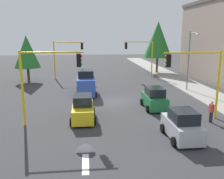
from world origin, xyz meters
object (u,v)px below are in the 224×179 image
traffic_signal_far_right (66,53)px  pedestrian_crossing (211,111)px  car_silver (182,126)px  tree_roadside_far (158,40)px  delivery_van_blue (86,83)px  traffic_signal_far_left (141,52)px  car_yellow (83,109)px  traffic_signal_near_right (47,73)px  car_green (154,99)px  tree_opposite_side (27,52)px  street_lamp_curbside (190,55)px  traffic_signal_near_left (197,71)px

traffic_signal_far_right → pedestrian_crossing: size_ratio=3.31×
traffic_signal_far_right → car_silver: size_ratio=1.55×
tree_roadside_far → delivery_van_blue: size_ratio=1.83×
traffic_signal_far_left → car_yellow: (19.21, -8.87, -3.11)m
traffic_signal_far_right → delivery_van_blue: 11.33m
traffic_signal_near_right → car_green: (-3.29, 8.99, -3.04)m
traffic_signal_near_right → car_silver: 10.10m
car_green → car_yellow: bearing=-68.9°
tree_opposite_side → delivery_van_blue: size_ratio=1.36×
traffic_signal_far_right → street_lamp_curbside: (10.39, 14.89, 0.37)m
pedestrian_crossing → car_yellow: bearing=-99.8°
tree_opposite_side → pedestrian_crossing: size_ratio=3.84×
tree_opposite_side → street_lamp_curbside: bearing=67.4°
traffic_signal_near_left → tree_roadside_far: (-24.00, 3.84, 1.92)m
traffic_signal_near_right → car_yellow: (-0.79, 2.50, -3.04)m
traffic_signal_near_right → car_silver: bearing=67.7°
traffic_signal_far_left → tree_opposite_side: (2.00, -16.70, 0.27)m
delivery_van_blue → car_green: (6.07, 6.19, -0.39)m
street_lamp_curbside → delivery_van_blue: bearing=-88.8°
traffic_signal_near_right → traffic_signal_far_right: traffic_signal_far_right is taller
tree_opposite_side → car_yellow: size_ratio=1.64×
traffic_signal_near_left → street_lamp_curbside: 10.25m
car_green → car_silver: 6.95m
traffic_signal_near_left → car_silver: traffic_signal_near_left is taller
traffic_signal_far_right → car_yellow: bearing=7.5°
traffic_signal_near_left → delivery_van_blue: traffic_signal_near_left is taller
traffic_signal_near_left → car_yellow: size_ratio=1.37×
street_lamp_curbside → tree_opposite_side: street_lamp_curbside is taller
street_lamp_curbside → delivery_van_blue: street_lamp_curbside is taller
delivery_van_blue → traffic_signal_far_right: bearing=-165.2°
delivery_van_blue → tree_opposite_side: bearing=-136.7°
traffic_signal_near_right → car_silver: (3.65, 8.92, -3.04)m
traffic_signal_near_right → traffic_signal_near_left: bearing=90.0°
traffic_signal_near_left → traffic_signal_far_left: 20.00m
car_silver → pedestrian_crossing: size_ratio=2.13×
tree_roadside_far → delivery_van_blue: (14.63, -12.38, -4.49)m
car_green → traffic_signal_near_left: bearing=35.5°
pedestrian_crossing → street_lamp_curbside: bearing=166.4°
street_lamp_curbside → car_silver: (13.26, -5.96, -3.45)m
traffic_signal_near_right → street_lamp_curbside: (-9.61, 14.88, 0.41)m
traffic_signal_near_left → car_silver: size_ratio=1.50×
tree_roadside_far → pedestrian_crossing: 25.54m
car_yellow → traffic_signal_near_right: bearing=-72.5°
delivery_van_blue → car_yellow: (8.58, -0.30, -0.39)m
traffic_signal_far_left → traffic_signal_far_right: traffic_signal_far_left is taller
car_yellow → car_green: 6.95m
street_lamp_curbside → tree_opposite_side: (-8.39, -20.20, -0.07)m
delivery_van_blue → car_silver: 14.39m
traffic_signal_far_left → car_yellow: 21.39m
traffic_signal_far_left → car_silver: traffic_signal_far_left is taller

